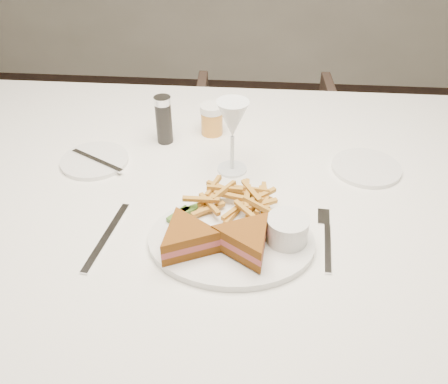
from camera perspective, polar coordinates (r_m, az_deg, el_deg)
table at (r=1.34m, az=0.18°, el=-13.39°), size 1.65×1.10×0.75m
chair_far at (r=2.11m, az=4.66°, el=5.03°), size 0.61×0.57×0.59m
table_setting at (r=1.02m, az=0.35°, el=-0.67°), size 0.80×0.61×0.18m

